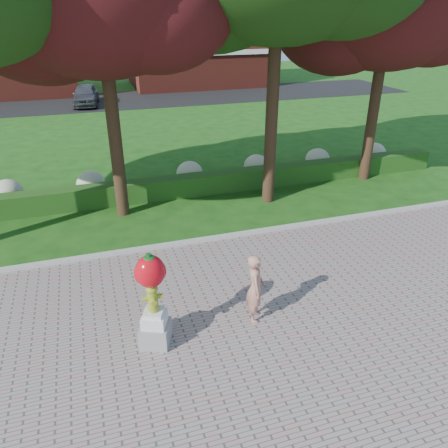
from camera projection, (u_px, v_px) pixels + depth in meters
name	position (u px, v px, depth m)	size (l,w,h in m)	color
ground	(226.00, 296.00, 11.41)	(100.00, 100.00, 0.00)	#174812
walkway	(294.00, 419.00, 7.99)	(40.00, 14.00, 0.04)	gray
curb	(197.00, 241.00, 13.93)	(40.00, 0.18, 0.15)	#ADADA5
lawn_hedge	(171.00, 187.00, 17.19)	(24.00, 0.70, 0.80)	#1D4313
hydrangea_row	(180.00, 174.00, 18.14)	(20.10, 1.10, 0.99)	#B0B389
street	(119.00, 100.00, 35.26)	(50.00, 8.00, 0.02)	black
building_right	(195.00, 49.00, 41.14)	(12.00, 8.00, 6.40)	maroon
tree_far_right	(386.00, 1.00, 16.21)	(7.88, 6.72, 10.21)	black
hydrant_sculpture	(153.00, 298.00, 9.24)	(0.81, 0.81, 2.30)	gray
woman	(255.00, 288.00, 10.16)	(0.64, 0.42, 1.75)	tan
parked_car	(85.00, 95.00, 33.17)	(1.81, 4.50, 1.53)	#42434A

